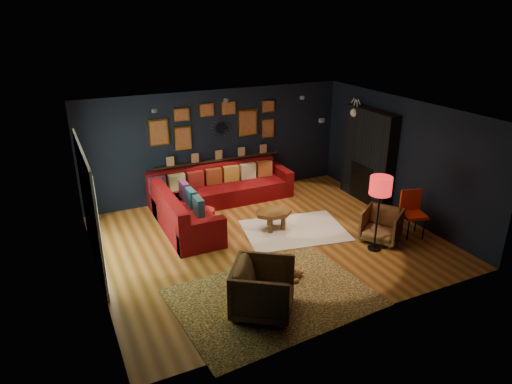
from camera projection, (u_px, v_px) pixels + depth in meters
name	position (u px, v px, depth m)	size (l,w,h in m)	color
floor	(268.00, 240.00, 9.18)	(6.50, 6.50, 0.00)	#9B602A
room_walls	(269.00, 165.00, 8.58)	(6.50, 6.50, 6.50)	black
sectional	(208.00, 199.00, 10.33)	(3.41, 2.69, 0.86)	#680907
ledge	(219.00, 160.00, 11.08)	(3.20, 0.12, 0.04)	black
gallery_wall	(217.00, 124.00, 10.77)	(3.15, 0.04, 1.02)	gold
sunburst_mirror	(221.00, 128.00, 10.86)	(0.47, 0.16, 0.47)	silver
fireplace	(368.00, 159.00, 10.77)	(0.31, 1.60, 2.20)	black
deer_head	(360.00, 112.00, 10.83)	(0.50, 0.28, 0.45)	white
sliding_door	(89.00, 207.00, 7.99)	(0.06, 2.80, 2.20)	white
ceiling_spots	(251.00, 107.00, 8.89)	(3.30, 2.50, 0.06)	black
shag_rug	(294.00, 231.00, 9.55)	(2.07, 1.50, 0.03)	silver
leopard_rug	(274.00, 298.00, 7.35)	(3.10, 2.21, 0.02)	tan
coffee_table	(274.00, 214.00, 9.50)	(0.83, 0.64, 0.40)	brown
pouf	(204.00, 216.00, 9.82)	(0.46, 0.46, 0.30)	maroon
armchair_left	(263.00, 287.00, 6.85)	(0.89, 0.83, 0.91)	#A17140
armchair_right	(382.00, 224.00, 9.06)	(0.70, 0.66, 0.72)	#A17140
gold_stool	(241.00, 303.00, 6.85)	(0.35, 0.35, 0.43)	gold
orange_chair	(412.00, 209.00, 9.23)	(0.55, 0.55, 0.94)	black
floor_lamp	(380.00, 189.00, 8.38)	(0.41, 0.41, 1.49)	black
dog	(272.00, 273.00, 7.67)	(1.16, 0.57, 0.37)	#A87340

